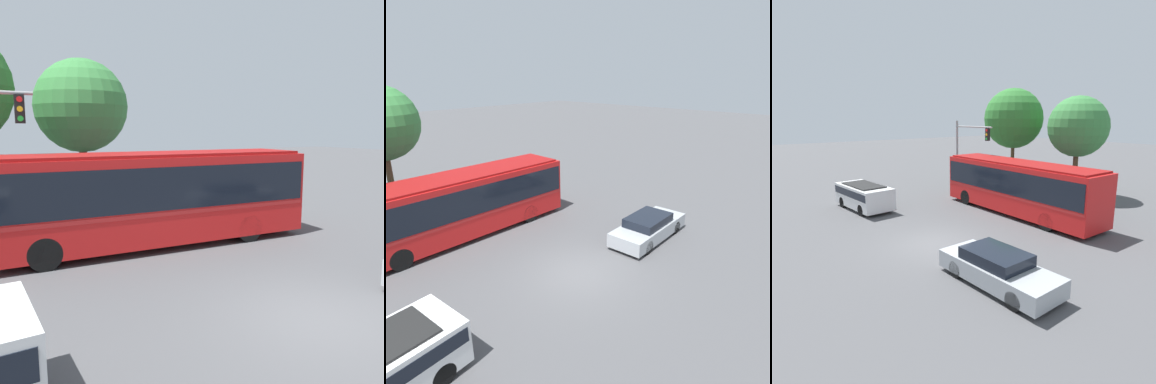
{
  "view_description": "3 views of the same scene",
  "coord_description": "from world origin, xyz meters",
  "views": [
    {
      "loc": [
        -6.16,
        -5.84,
        4.04
      ],
      "look_at": [
        -0.18,
        5.69,
        2.02
      ],
      "focal_mm": 36.95,
      "sensor_mm": 36.0,
      "label": 1
    },
    {
      "loc": [
        -9.56,
        -8.46,
        8.05
      ],
      "look_at": [
        3.42,
        3.11,
        2.07
      ],
      "focal_mm": 32.29,
      "sensor_mm": 36.0,
      "label": 2
    },
    {
      "loc": [
        12.81,
        -8.39,
        5.96
      ],
      "look_at": [
        -1.56,
        3.06,
        1.84
      ],
      "focal_mm": 31.49,
      "sensor_mm": 36.0,
      "label": 3
    }
  ],
  "objects": [
    {
      "name": "ground_plane",
      "position": [
        0.0,
        0.0,
        0.0
      ],
      "size": [
        140.0,
        140.0,
        0.0
      ],
      "primitive_type": "plane",
      "color": "#4C4C4F"
    },
    {
      "name": "city_bus",
      "position": [
        -1.05,
        6.96,
        1.87
      ],
      "size": [
        11.33,
        2.88,
        3.28
      ],
      "rotation": [
        0.0,
        0.0,
        3.12
      ],
      "color": "red",
      "rests_on": "ground"
    },
    {
      "name": "flowering_hedge",
      "position": [
        -1.29,
        10.95,
        0.72
      ],
      "size": [
        6.02,
        1.57,
        1.46
      ],
      "color": "#286028",
      "rests_on": "ground"
    },
    {
      "name": "street_tree_centre",
      "position": [
        -1.89,
        14.24,
        5.22
      ],
      "size": [
        4.53,
        4.53,
        7.5
      ],
      "color": "brown",
      "rests_on": "ground"
    }
  ]
}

